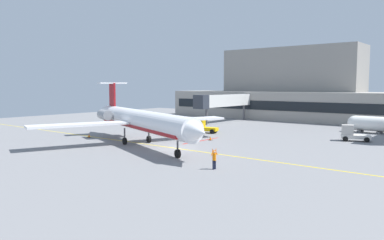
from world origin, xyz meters
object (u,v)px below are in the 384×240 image
at_px(regional_jet, 139,120).
at_px(pushback_tractor, 203,127).
at_px(baggage_tug, 352,134).
at_px(fuel_tank, 370,124).
at_px(belt_loader, 145,122).
at_px(marshaller, 214,159).

relative_size(regional_jet, pushback_tractor, 7.46).
xyz_separation_m(baggage_tug, fuel_tank, (-0.43, 11.08, 0.50)).
xyz_separation_m(regional_jet, fuel_tank, (20.12, 31.56, -1.66)).
bearing_deg(baggage_tug, regional_jet, -135.10).
height_order(baggage_tug, fuel_tank, fuel_tank).
bearing_deg(pushback_tractor, belt_loader, -179.38).
distance_m(regional_jet, baggage_tug, 29.09).
bearing_deg(regional_jet, belt_loader, 133.78).
relative_size(fuel_tank, marshaller, 3.71).
bearing_deg(marshaller, fuel_tank, 83.90).
relative_size(baggage_tug, belt_loader, 1.03).
distance_m(baggage_tug, fuel_tank, 11.10).
relative_size(baggage_tug, fuel_tank, 0.58).
relative_size(pushback_tractor, fuel_tank, 0.58).
bearing_deg(pushback_tractor, regional_jet, -86.61).
bearing_deg(marshaller, baggage_tug, 80.46).
relative_size(regional_jet, fuel_tank, 4.33).
height_order(regional_jet, belt_loader, regional_jet).
bearing_deg(regional_jet, pushback_tractor, 93.39).
bearing_deg(belt_loader, marshaller, -34.30).
relative_size(regional_jet, belt_loader, 7.68).
distance_m(belt_loader, fuel_tank, 38.19).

